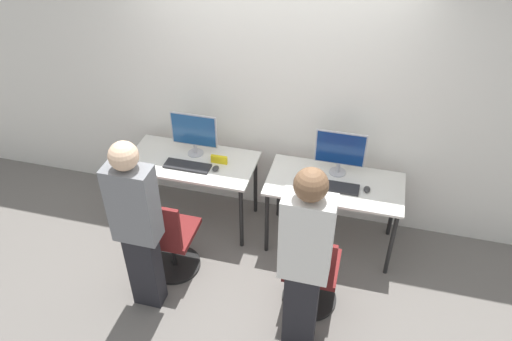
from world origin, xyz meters
TOP-DOWN VIEW (x-y plane):
  - ground_plane at (0.00, 0.00)m, footprint 20.00×20.00m
  - wall_back at (0.00, 0.76)m, footprint 12.00×0.05m
  - desk_left at (-0.70, 0.32)m, footprint 1.25×0.63m
  - monitor_left at (-0.70, 0.44)m, footprint 0.46×0.16m
  - keyboard_left at (-0.70, 0.21)m, footprint 0.45×0.15m
  - mouse_left at (-0.42, 0.23)m, footprint 0.06×0.09m
  - office_chair_left at (-0.66, -0.42)m, footprint 0.48×0.48m
  - person_left at (-0.72, -0.79)m, footprint 0.36×0.22m
  - desk_right at (0.70, 0.32)m, footprint 1.25×0.63m
  - monitor_right at (0.70, 0.48)m, footprint 0.46×0.16m
  - keyboard_right at (0.70, 0.25)m, footprint 0.45×0.15m
  - mouse_right at (0.99, 0.28)m, footprint 0.06×0.09m
  - office_chair_right at (0.63, -0.50)m, footprint 0.48×0.48m
  - person_right at (0.62, -0.86)m, footprint 0.36×0.23m
  - placard_left at (-0.42, 0.35)m, footprint 0.16×0.03m

SIDE VIEW (x-z plane):
  - ground_plane at x=0.00m, z-range 0.00..0.00m
  - office_chair_left at x=-0.66m, z-range -0.08..0.83m
  - office_chair_right at x=0.63m, z-range -0.08..0.83m
  - desk_left at x=-0.70m, z-range 0.29..1.04m
  - desk_right at x=0.70m, z-range 0.29..1.04m
  - keyboard_left at x=-0.70m, z-range 0.75..0.77m
  - keyboard_right at x=0.70m, z-range 0.75..0.77m
  - mouse_left at x=-0.42m, z-range 0.75..0.78m
  - mouse_right at x=0.99m, z-range 0.75..0.78m
  - placard_left at x=-0.42m, z-range 0.75..0.83m
  - person_left at x=-0.72m, z-range 0.08..1.74m
  - person_right at x=0.62m, z-range 0.09..1.83m
  - monitor_left at x=-0.70m, z-range 0.77..1.21m
  - monitor_right at x=0.70m, z-range 0.77..1.21m
  - wall_back at x=0.00m, z-range 0.00..2.80m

